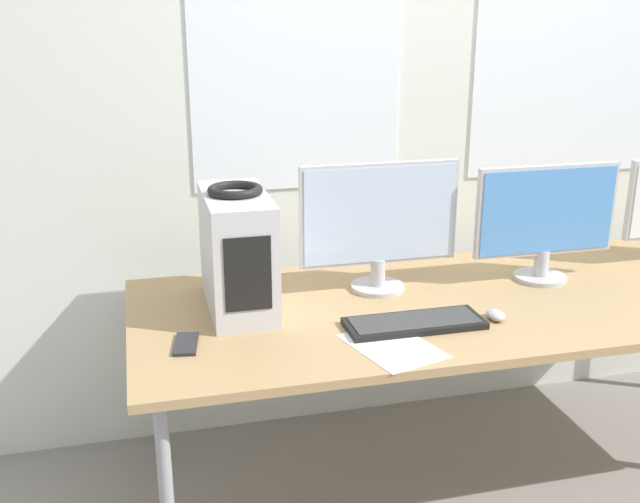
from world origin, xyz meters
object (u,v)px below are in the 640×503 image
at_px(keyboard, 414,323).
at_px(monitor_main, 379,222).
at_px(monitor_right_near, 546,219).
at_px(mouse, 496,315).
at_px(cell_phone, 186,344).
at_px(pc_tower, 237,252).
at_px(headphones, 235,190).

bearing_deg(keyboard, monitor_main, 91.53).
relative_size(monitor_main, keyboard, 1.29).
xyz_separation_m(monitor_right_near, mouse, (-0.33, -0.30, -0.21)).
relative_size(keyboard, mouse, 5.22).
bearing_deg(monitor_main, mouse, -51.14).
height_order(keyboard, cell_phone, keyboard).
distance_m(pc_tower, monitor_main, 0.50).
bearing_deg(monitor_right_near, mouse, -137.87).
bearing_deg(headphones, pc_tower, -90.00).
relative_size(pc_tower, monitor_main, 0.79).
height_order(headphones, cell_phone, headphones).
distance_m(pc_tower, headphones, 0.21).
bearing_deg(pc_tower, cell_phone, -127.31).
relative_size(pc_tower, monitor_right_near, 0.83).
xyz_separation_m(pc_tower, mouse, (0.78, -0.30, -0.18)).
bearing_deg(mouse, cell_phone, 177.30).
xyz_separation_m(monitor_right_near, keyboard, (-0.60, -0.28, -0.22)).
relative_size(monitor_right_near, cell_phone, 3.39).
relative_size(headphones, monitor_right_near, 0.33).
relative_size(monitor_main, cell_phone, 3.53).
height_order(monitor_right_near, mouse, monitor_right_near).
height_order(mouse, cell_phone, mouse).
xyz_separation_m(monitor_main, cell_phone, (-0.69, -0.30, -0.24)).
bearing_deg(monitor_main, monitor_right_near, -4.73).
xyz_separation_m(headphones, mouse, (0.78, -0.30, -0.38)).
bearing_deg(keyboard, monitor_right_near, 25.46).
height_order(headphones, keyboard, headphones).
height_order(headphones, monitor_main, monitor_main).
bearing_deg(headphones, mouse, -21.32).
xyz_separation_m(monitor_main, monitor_right_near, (0.61, -0.05, -0.02)).
height_order(headphones, monitor_right_near, monitor_right_near).
distance_m(pc_tower, mouse, 0.85).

